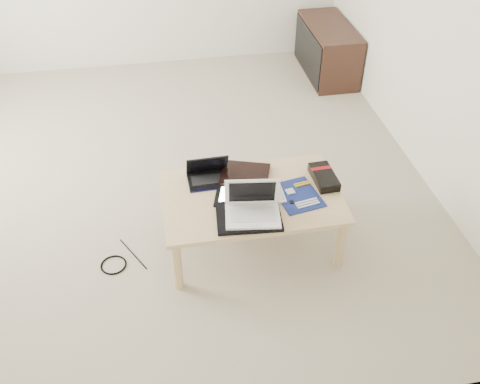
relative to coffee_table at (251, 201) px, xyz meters
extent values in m
plane|color=#ADA08C|center=(-0.58, 0.79, -0.35)|extent=(4.00, 4.00, 0.00)
cube|color=silver|center=(-0.58, -1.26, 0.95)|extent=(4.00, 0.10, 2.60)
cube|color=#E2C288|center=(0.00, 0.00, 0.03)|extent=(1.10, 0.70, 0.03)
cylinder|color=#E2C288|center=(-0.50, -0.30, -0.17)|extent=(0.06, 0.06, 0.37)
cylinder|color=#E2C288|center=(0.50, -0.30, -0.17)|extent=(0.06, 0.06, 0.37)
cylinder|color=#E2C288|center=(-0.50, 0.30, -0.17)|extent=(0.06, 0.06, 0.37)
cylinder|color=#E2C288|center=(0.50, 0.30, -0.17)|extent=(0.06, 0.06, 0.37)
cube|color=#3C2318|center=(1.20, 2.24, -0.10)|extent=(0.40, 0.90, 0.50)
cube|color=black|center=(1.00, 2.24, -0.10)|extent=(0.02, 0.86, 0.44)
cube|color=black|center=(-0.01, 0.19, 0.06)|extent=(0.37, 0.33, 0.03)
cube|color=black|center=(-0.24, 0.19, 0.06)|extent=(0.27, 0.19, 0.02)
cube|color=black|center=(-0.24, 0.18, 0.07)|extent=(0.22, 0.11, 0.00)
cube|color=black|center=(-0.24, 0.12, 0.07)|extent=(0.06, 0.03, 0.00)
cube|color=black|center=(-0.24, 0.24, 0.14)|extent=(0.27, 0.10, 0.16)
cube|color=black|center=(-0.24, 0.23, 0.14)|extent=(0.23, 0.07, 0.13)
cube|color=#0D0D4A|center=(-0.24, 0.10, 0.05)|extent=(0.26, 0.02, 0.01)
cube|color=black|center=(-0.09, -0.01, 0.06)|extent=(0.32, 0.27, 0.01)
cube|color=white|center=(-0.09, -0.01, 0.06)|extent=(0.25, 0.22, 0.00)
cube|color=silver|center=(0.17, -0.01, 0.06)|extent=(0.05, 0.22, 0.02)
cube|color=#A0A0A5|center=(0.17, -0.01, 0.07)|extent=(0.04, 0.18, 0.00)
cube|color=black|center=(-0.06, -0.20, 0.06)|extent=(0.40, 0.31, 0.02)
cube|color=white|center=(-0.04, -0.22, 0.08)|extent=(0.34, 0.26, 0.02)
cube|color=silver|center=(-0.04, -0.22, 0.09)|extent=(0.27, 0.16, 0.00)
cube|color=white|center=(-0.05, -0.30, 0.09)|extent=(0.07, 0.04, 0.00)
cube|color=white|center=(-0.02, -0.13, 0.19)|extent=(0.32, 0.10, 0.21)
cube|color=black|center=(-0.03, -0.14, 0.19)|extent=(0.27, 0.08, 0.17)
cube|color=#0B1A4C|center=(0.28, -0.05, 0.05)|extent=(0.30, 0.35, 0.01)
cube|color=silver|center=(0.24, -0.02, 0.06)|extent=(0.06, 0.06, 0.01)
cube|color=gold|center=(0.33, 0.05, 0.06)|extent=(0.10, 0.03, 0.01)
cube|color=gold|center=(0.34, 0.03, 0.06)|extent=(0.10, 0.03, 0.01)
cube|color=silver|center=(0.31, -0.12, 0.06)|extent=(0.14, 0.04, 0.01)
cube|color=silver|center=(0.32, -0.14, 0.06)|extent=(0.14, 0.04, 0.01)
cube|color=silver|center=(0.32, -0.16, 0.06)|extent=(0.14, 0.04, 0.01)
cube|color=black|center=(0.23, -0.12, 0.06)|extent=(0.03, 0.03, 0.01)
cube|color=black|center=(0.48, 0.06, 0.08)|extent=(0.14, 0.27, 0.06)
cube|color=maroon|center=(0.48, 0.12, 0.11)|extent=(0.13, 0.04, 0.00)
torus|color=black|center=(-0.11, -0.02, 0.05)|extent=(0.12, 0.12, 0.01)
torus|color=black|center=(-0.90, -0.06, -0.35)|extent=(0.18, 0.18, 0.01)
cylinder|color=black|center=(-0.77, 0.02, -0.35)|extent=(0.17, 0.30, 0.01)
camera|label=1|loc=(-0.52, -2.47, 2.16)|focal=40.00mm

